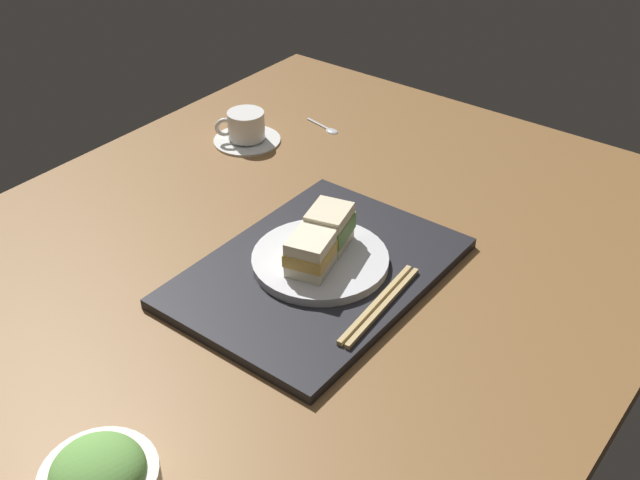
{
  "coord_description": "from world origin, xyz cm",
  "views": [
    {
      "loc": [
        -64.01,
        -59.58,
        67.46
      ],
      "look_at": [
        7.15,
        -5.07,
        5.0
      ],
      "focal_mm": 43.39,
      "sensor_mm": 36.0,
      "label": 1
    }
  ],
  "objects_px": {
    "chopsticks_pair": "(380,305)",
    "sandwich_far": "(329,227)",
    "sandwich_plate": "(320,260)",
    "sandwich_near": "(311,253)",
    "coffee_cup": "(246,129)",
    "teaspoon": "(328,128)"
  },
  "relations": [
    {
      "from": "sandwich_near",
      "to": "coffee_cup",
      "type": "bearing_deg",
      "value": 53.48
    },
    {
      "from": "sandwich_plate",
      "to": "sandwich_near",
      "type": "distance_m",
      "value": 0.05
    },
    {
      "from": "sandwich_plate",
      "to": "sandwich_near",
      "type": "relative_size",
      "value": 2.48
    },
    {
      "from": "sandwich_near",
      "to": "teaspoon",
      "type": "xyz_separation_m",
      "value": [
        0.4,
        0.27,
        -0.05
      ]
    },
    {
      "from": "chopsticks_pair",
      "to": "teaspoon",
      "type": "height_order",
      "value": "chopsticks_pair"
    },
    {
      "from": "sandwich_far",
      "to": "chopsticks_pair",
      "type": "xyz_separation_m",
      "value": [
        -0.06,
        -0.13,
        -0.04
      ]
    },
    {
      "from": "sandwich_near",
      "to": "teaspoon",
      "type": "bearing_deg",
      "value": 34.01
    },
    {
      "from": "sandwich_near",
      "to": "teaspoon",
      "type": "relative_size",
      "value": 0.92
    },
    {
      "from": "coffee_cup",
      "to": "sandwich_plate",
      "type": "bearing_deg",
      "value": -123.77
    },
    {
      "from": "sandwich_far",
      "to": "chopsticks_pair",
      "type": "height_order",
      "value": "sandwich_far"
    },
    {
      "from": "chopsticks_pair",
      "to": "teaspoon",
      "type": "relative_size",
      "value": 2.21
    },
    {
      "from": "sandwich_plate",
      "to": "sandwich_near",
      "type": "height_order",
      "value": "sandwich_near"
    },
    {
      "from": "sandwich_plate",
      "to": "teaspoon",
      "type": "xyz_separation_m",
      "value": [
        0.37,
        0.26,
        -0.02
      ]
    },
    {
      "from": "chopsticks_pair",
      "to": "sandwich_plate",
      "type": "bearing_deg",
      "value": 76.88
    },
    {
      "from": "chopsticks_pair",
      "to": "teaspoon",
      "type": "xyz_separation_m",
      "value": [
        0.4,
        0.38,
        -0.02
      ]
    },
    {
      "from": "coffee_cup",
      "to": "sandwich_far",
      "type": "bearing_deg",
      "value": -120.71
    },
    {
      "from": "sandwich_far",
      "to": "teaspoon",
      "type": "distance_m",
      "value": 0.43
    },
    {
      "from": "chopsticks_pair",
      "to": "sandwich_near",
      "type": "bearing_deg",
      "value": 91.41
    },
    {
      "from": "chopsticks_pair",
      "to": "coffee_cup",
      "type": "relative_size",
      "value": 1.51
    },
    {
      "from": "sandwich_plate",
      "to": "chopsticks_pair",
      "type": "relative_size",
      "value": 1.04
    },
    {
      "from": "chopsticks_pair",
      "to": "sandwich_far",
      "type": "bearing_deg",
      "value": 65.28
    },
    {
      "from": "sandwich_far",
      "to": "chopsticks_pair",
      "type": "bearing_deg",
      "value": -114.72
    }
  ]
}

